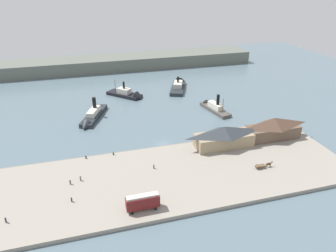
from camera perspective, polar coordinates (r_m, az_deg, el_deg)
name	(u,v)px	position (r m, az deg, el deg)	size (l,w,h in m)	color
ground_plane	(163,144)	(117.09, -0.99, -3.23)	(320.00, 320.00, 0.00)	slate
quay_promenade	(181,175)	(98.86, 2.35, -8.90)	(110.00, 36.00, 1.20)	gray
seawall_edge	(165,147)	(113.82, -0.52, -3.86)	(110.00, 0.80, 1.00)	slate
ferry_shed_west_terminal	(224,136)	(113.06, 10.22, -1.85)	(21.23, 7.98, 7.75)	#998466
ferry_shed_customs_shed	(273,128)	(123.41, 18.67, -0.29)	(20.18, 7.91, 8.20)	brown
street_tram	(143,201)	(83.76, -4.65, -13.56)	(8.81, 2.67, 4.60)	maroon
horse_cart	(264,165)	(105.07, 17.07, -6.87)	(5.98, 1.37, 1.87)	brown
pedestrian_by_tram	(72,200)	(90.98, -17.22, -12.72)	(0.39, 0.39, 1.59)	#232328
pedestrian_near_cart	(80,178)	(98.34, -15.71, -9.21)	(0.44, 0.44, 1.77)	#6B5B4C
pedestrian_near_west_shed	(154,167)	(100.35, -2.61, -7.41)	(0.39, 0.39, 1.57)	#33384C
pedestrian_walking_west	(6,220)	(90.61, -27.55, -15.00)	(0.42, 0.42, 1.71)	#33384C
pedestrian_at_waters_edge	(70,182)	(97.68, -17.44, -9.76)	(0.42, 0.42, 1.68)	#4C3D33
mooring_post_west	(113,154)	(109.15, -9.96, -5.00)	(0.44, 0.44, 0.90)	black
mooring_post_east	(86,157)	(109.05, -14.77, -5.56)	(0.44, 0.44, 0.90)	black
ferry_outer_harbor	(129,95)	(163.20, -7.21, 5.69)	(18.86, 19.17, 10.15)	black
ferry_moored_east	(178,85)	(176.07, 1.91, 7.43)	(15.52, 25.60, 9.51)	#23282D
ferry_mid_harbor	(212,107)	(147.62, 8.14, 3.48)	(8.56, 20.82, 10.07)	#514C47
ferry_departing_north	(92,117)	(139.44, -13.72, 1.63)	(14.17, 25.01, 10.12)	#23282D
far_headland	(120,62)	(217.12, -8.69, 11.46)	(180.00, 24.00, 8.00)	#60665B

